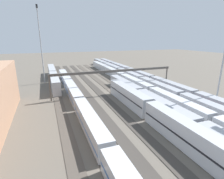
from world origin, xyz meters
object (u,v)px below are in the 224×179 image
train_on_track_8 (53,76)px  train_on_track_4 (149,110)px  train_on_track_1 (139,80)px  train_on_track_3 (163,108)px  light_mast_1 (40,36)px  train_on_track_7 (79,104)px  train_on_track_2 (135,84)px  train_on_track_0 (150,79)px  signal_gantry (115,73)px

train_on_track_8 → train_on_track_4: 53.82m
train_on_track_1 → train_on_track_3: train_on_track_1 is taller
train_on_track_1 → train_on_track_3: size_ratio=1.95×
train_on_track_3 → light_mast_1: light_mast_1 is taller
train_on_track_1 → train_on_track_7: bearing=123.9°
train_on_track_8 → train_on_track_4: same height
train_on_track_2 → train_on_track_3: bearing=168.7°
train_on_track_1 → train_on_track_4: (-32.12, 15.00, 0.57)m
train_on_track_7 → light_mast_1: size_ratio=2.95×
train_on_track_7 → train_on_track_8: 38.31m
train_on_track_3 → train_on_track_4: bearing=105.6°
train_on_track_4 → train_on_track_2: size_ratio=0.39×
train_on_track_1 → train_on_track_2: bearing=138.3°
train_on_track_0 → train_on_track_4: 37.35m
train_on_track_4 → train_on_track_1: bearing=-25.0°
train_on_track_4 → train_on_track_3: size_ratio=0.66×
train_on_track_4 → train_on_track_3: 5.23m
train_on_track_8 → train_on_track_2: size_ratio=0.39×
train_on_track_2 → signal_gantry: 12.08m
train_on_track_0 → train_on_track_8: 44.04m
train_on_track_1 → light_mast_1: bearing=66.6°
train_on_track_7 → train_on_track_4: size_ratio=2.03×
light_mast_1 → signal_gantry: (-25.96, -23.77, -12.36)m
train_on_track_2 → train_on_track_4: bearing=159.3°
train_on_track_1 → train_on_track_8: 39.29m
train_on_track_0 → train_on_track_2: bearing=116.7°
train_on_track_1 → train_on_track_2: 7.52m
train_on_track_0 → train_on_track_4: bearing=147.6°
signal_gantry → train_on_track_0: bearing=-66.8°
train_on_track_0 → signal_gantry: signal_gantry is taller
train_on_track_0 → train_on_track_7: bearing=119.2°
train_on_track_0 → light_mast_1: (17.39, 43.77, 18.10)m
train_on_track_0 → signal_gantry: (-8.57, 20.00, 5.74)m
train_on_track_1 → train_on_track_0: size_ratio=1.00×
train_on_track_1 → train_on_track_3: 32.31m
train_on_track_0 → train_on_track_7: size_ratio=1.45×
train_on_track_0 → train_on_track_3: size_ratio=1.95×
train_on_track_4 → train_on_track_2: (26.50, -10.00, -0.60)m
train_on_track_0 → train_on_track_7: (-19.55, 35.00, -0.07)m
train_on_track_1 → train_on_track_4: 35.45m
train_on_track_1 → signal_gantry: signal_gantry is taller
train_on_track_4 → train_on_track_2: bearing=-20.7°
light_mast_1 → train_on_track_3: bearing=-148.8°
train_on_track_2 → train_on_track_3: same height
train_on_track_1 → train_on_track_3: (-30.73, 10.00, -0.03)m
train_on_track_1 → signal_gantry: (-9.15, 15.00, 5.75)m
train_on_track_4 → train_on_track_3: train_on_track_4 is taller
light_mast_1 → train_on_track_8: bearing=-74.6°
train_on_track_1 → light_mast_1: (16.81, 38.77, 18.11)m
train_on_track_4 → light_mast_1: light_mast_1 is taller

